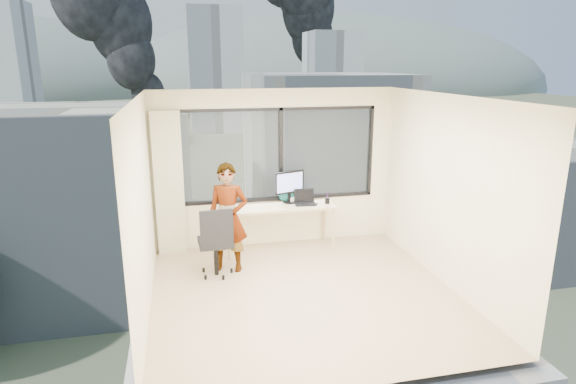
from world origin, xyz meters
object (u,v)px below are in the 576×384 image
object	(u,v)px
monitor	(289,187)
game_console	(298,198)
chair	(215,240)
desk	(279,227)
laptop	(305,198)
person	(228,218)
handbag	(286,195)

from	to	relation	value
monitor	game_console	bearing A→B (deg)	14.91
chair	monitor	world-z (taller)	monitor
desk	chair	xyz separation A→B (m)	(-1.10, -0.79, 0.16)
desk	laptop	size ratio (longest dim) A/B	5.09
person	game_console	world-z (taller)	person
game_console	chair	bearing A→B (deg)	-147.43
chair	handbag	size ratio (longest dim) A/B	3.93
monitor	game_console	world-z (taller)	monitor
person	monitor	size ratio (longest dim) A/B	2.99
desk	person	size ratio (longest dim) A/B	1.12
monitor	laptop	bearing A→B (deg)	-53.17
chair	laptop	xyz separation A→B (m)	(1.53, 0.76, 0.32)
game_console	laptop	distance (m)	0.29
person	chair	bearing A→B (deg)	-126.30
desk	chair	world-z (taller)	chair
person	laptop	size ratio (longest dim) A/B	4.57
person	game_console	distance (m)	1.54
monitor	desk	bearing A→B (deg)	-164.87
desk	person	xyz separation A→B (m)	(-0.89, -0.64, 0.43)
person	laptop	xyz separation A→B (m)	(1.32, 0.61, 0.05)
person	monitor	xyz separation A→B (m)	(1.09, 0.77, 0.21)
chair	handbag	world-z (taller)	chair
laptop	handbag	xyz separation A→B (m)	(-0.26, 0.25, -0.00)
monitor	laptop	size ratio (longest dim) A/B	1.53
person	monitor	world-z (taller)	person
desk	game_console	distance (m)	0.61
desk	chair	size ratio (longest dim) A/B	1.68
chair	person	size ratio (longest dim) A/B	0.66
laptop	handbag	size ratio (longest dim) A/B	1.30
desk	handbag	size ratio (longest dim) A/B	6.62
person	handbag	world-z (taller)	person
desk	monitor	distance (m)	0.69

